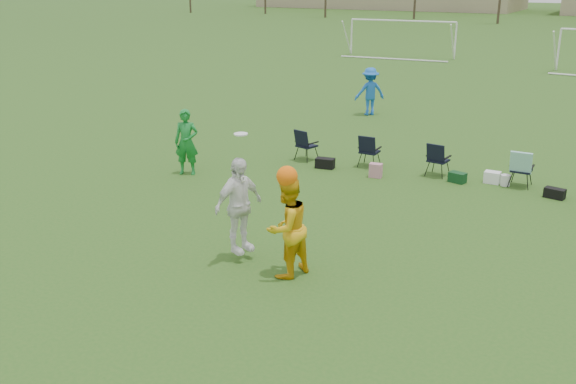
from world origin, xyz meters
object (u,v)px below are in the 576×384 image
Objects in this scene: goal_left at (402,28)px; fielder_green_near at (186,142)px; fielder_blue at (370,91)px; center_contest at (266,217)px.

fielder_green_near is at bearing -86.70° from goal_left.
fielder_green_near is at bearing 39.23° from fielder_blue.
fielder_blue is (1.36, 10.12, 0.02)m from fielder_green_near.
fielder_green_near is 0.98× the size of fielder_blue.
fielder_blue is 0.26× the size of goal_left.
center_contest reaches higher than fielder_blue.
fielder_blue is 14.83m from center_contest.
center_contest is (3.84, -14.32, 0.12)m from fielder_blue.
center_contest is (5.20, -4.20, 0.13)m from fielder_green_near.
goal_left is (-4.26, 29.21, 0.99)m from fielder_green_near.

